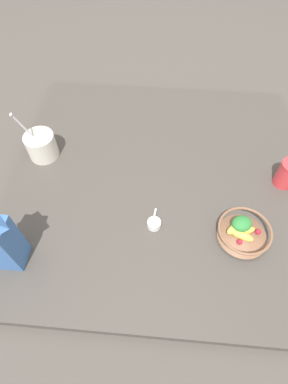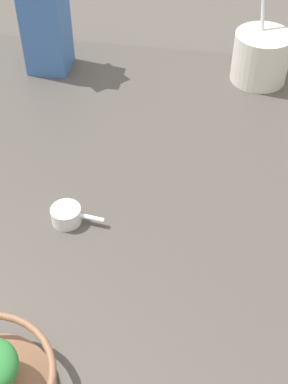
{
  "view_description": "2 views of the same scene",
  "coord_description": "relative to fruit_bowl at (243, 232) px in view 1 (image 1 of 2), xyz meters",
  "views": [
    {
      "loc": [
        -0.01,
        0.76,
        1.02
      ],
      "look_at": [
        0.04,
        0.14,
        0.13
      ],
      "focal_mm": 28.0,
      "sensor_mm": 36.0,
      "label": 1
    },
    {
      "loc": [
        -0.58,
        0.0,
        0.7
      ],
      "look_at": [
        0.04,
        0.11,
        0.09
      ],
      "focal_mm": 50.0,
      "sensor_mm": 36.0,
      "label": 2
    }
  ],
  "objects": [
    {
      "name": "ground_plane",
      "position": [
        0.31,
        -0.24,
        -0.08
      ],
      "size": [
        6.0,
        6.0,
        0.0
      ],
      "primitive_type": "plane",
      "color": "#4C4742"
    },
    {
      "name": "drinking_cup",
      "position": [
        -0.19,
        -0.26,
        0.02
      ],
      "size": [
        0.08,
        0.08,
        0.12
      ],
      "color": "#DB383D",
      "rests_on": "countertop"
    },
    {
      "name": "fruit_bowl",
      "position": [
        0.0,
        0.0,
        0.0
      ],
      "size": [
        0.19,
        0.19,
        0.09
      ],
      "color": "brown",
      "rests_on": "countertop"
    },
    {
      "name": "milk_carton",
      "position": [
        0.78,
        0.15,
        0.1
      ],
      "size": [
        0.09,
        0.09,
        0.27
      ],
      "color": "#3D6BB2",
      "rests_on": "countertop"
    },
    {
      "name": "countertop",
      "position": [
        0.31,
        -0.24,
        -0.06
      ],
      "size": [
        1.2,
        1.2,
        0.04
      ],
      "color": "#47423D",
      "rests_on": "ground_plane"
    },
    {
      "name": "yogurt_tub",
      "position": [
        0.81,
        -0.33,
        0.02
      ],
      "size": [
        0.13,
        0.12,
        0.24
      ],
      "color": "silver",
      "rests_on": "countertop"
    },
    {
      "name": "measuring_scoop",
      "position": [
        0.32,
        -0.02,
        -0.02
      ],
      "size": [
        0.05,
        0.09,
        0.03
      ],
      "color": "white",
      "rests_on": "countertop"
    }
  ]
}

